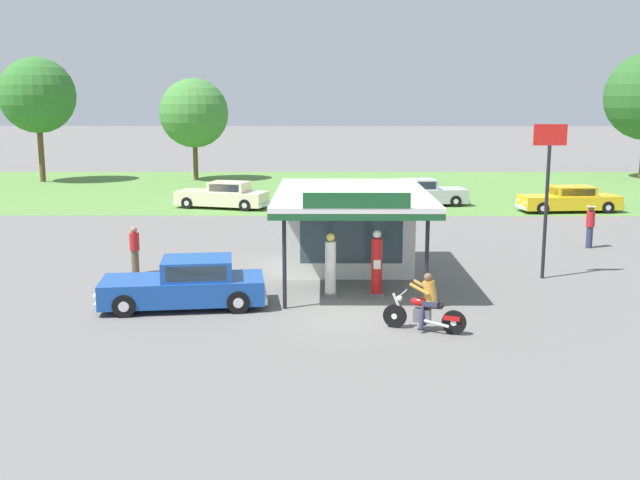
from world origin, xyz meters
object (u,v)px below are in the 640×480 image
(bystander_standing_back_lot, at_px, (590,225))
(featured_classic_sedan, at_px, (186,285))
(gas_pump_nearside, at_px, (331,267))
(parked_car_back_row_far_left, at_px, (422,193))
(bystander_chatting_near_pumps, at_px, (135,249))
(parked_car_back_row_left, at_px, (223,196))
(gas_pump_offside, at_px, (377,266))
(motorcycle_with_rider, at_px, (426,307))
(parked_car_second_row_spare, at_px, (570,200))
(roadside_pole_sign, at_px, (548,175))

(bystander_standing_back_lot, bearing_deg, featured_classic_sedan, -149.07)
(gas_pump_nearside, height_order, bystander_standing_back_lot, gas_pump_nearside)
(parked_car_back_row_far_left, xyz_separation_m, bystander_standing_back_lot, (5.28, -12.44, 0.26))
(bystander_standing_back_lot, bearing_deg, bystander_chatting_near_pumps, -164.93)
(featured_classic_sedan, distance_m, bystander_standing_back_lot, 17.46)
(featured_classic_sedan, distance_m, parked_car_back_row_left, 20.34)
(gas_pump_offside, xyz_separation_m, featured_classic_sedan, (-5.68, -1.28, -0.29))
(motorcycle_with_rider, xyz_separation_m, parked_car_second_row_spare, (10.66, 21.26, -0.01))
(featured_classic_sedan, bearing_deg, roadside_pole_sign, 17.71)
(parked_car_back_row_far_left, xyz_separation_m, roadside_pole_sign, (1.84, -17.73, 2.84))
(parked_car_back_row_far_left, xyz_separation_m, bystander_chatting_near_pumps, (-12.28, -17.17, 0.19))
(gas_pump_nearside, distance_m, roadside_pole_sign, 8.11)
(parked_car_back_row_far_left, height_order, bystander_standing_back_lot, bystander_standing_back_lot)
(parked_car_second_row_spare, xyz_separation_m, parked_car_back_row_far_left, (-7.70, 2.41, 0.04))
(gas_pump_nearside, bearing_deg, parked_car_second_row_spare, 53.44)
(motorcycle_with_rider, relative_size, featured_classic_sedan, 0.42)
(featured_classic_sedan, relative_size, parked_car_back_row_left, 0.92)
(gas_pump_offside, relative_size, parked_car_back_row_far_left, 0.40)
(parked_car_second_row_spare, relative_size, bystander_standing_back_lot, 3.19)
(parked_car_back_row_left, height_order, bystander_chatting_near_pumps, bystander_chatting_near_pumps)
(motorcycle_with_rider, bearing_deg, parked_car_back_row_left, 110.45)
(featured_classic_sedan, distance_m, bystander_chatting_near_pumps, 4.97)
(featured_classic_sedan, xyz_separation_m, parked_car_back_row_far_left, (9.70, 21.41, 0.02))
(bystander_chatting_near_pumps, bearing_deg, gas_pump_offside, -19.74)
(gas_pump_nearside, distance_m, bystander_chatting_near_pumps, 7.45)
(parked_car_back_row_far_left, bearing_deg, roadside_pole_sign, -84.07)
(gas_pump_offside, relative_size, featured_classic_sedan, 0.41)
(gas_pump_nearside, relative_size, parked_car_second_row_spare, 0.36)
(bystander_chatting_near_pumps, distance_m, bystander_standing_back_lot, 18.18)
(bystander_chatting_near_pumps, relative_size, bystander_standing_back_lot, 0.95)
(gas_pump_offside, distance_m, roadside_pole_sign, 6.83)
(bystander_standing_back_lot, bearing_deg, motorcycle_with_rider, -126.26)
(parked_car_second_row_spare, relative_size, roadside_pole_sign, 1.07)
(gas_pump_offside, relative_size, motorcycle_with_rider, 0.99)
(gas_pump_nearside, height_order, parked_car_second_row_spare, gas_pump_nearside)
(featured_classic_sedan, xyz_separation_m, parked_car_second_row_spare, (17.40, 19.00, -0.02))
(gas_pump_nearside, xyz_separation_m, parked_car_back_row_far_left, (5.44, 20.13, -0.22))
(motorcycle_with_rider, height_order, parked_car_second_row_spare, motorcycle_with_rider)
(gas_pump_offside, height_order, bystander_standing_back_lot, gas_pump_offside)
(bystander_chatting_near_pumps, bearing_deg, parked_car_back_row_left, 86.73)
(featured_classic_sedan, distance_m, roadside_pole_sign, 12.45)
(parked_car_second_row_spare, bearing_deg, gas_pump_nearside, -126.56)
(parked_car_second_row_spare, height_order, bystander_chatting_near_pumps, bystander_chatting_near_pumps)
(gas_pump_nearside, distance_m, bystander_standing_back_lot, 13.20)
(featured_classic_sedan, height_order, parked_car_second_row_spare, featured_classic_sedan)
(motorcycle_with_rider, distance_m, parked_car_back_row_far_left, 23.86)
(parked_car_back_row_left, relative_size, parked_car_second_row_spare, 0.98)
(roadside_pole_sign, bearing_deg, bystander_standing_back_lot, 56.98)
(bystander_chatting_near_pumps, bearing_deg, parked_car_back_row_far_left, 54.43)
(motorcycle_with_rider, distance_m, bystander_standing_back_lot, 13.94)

